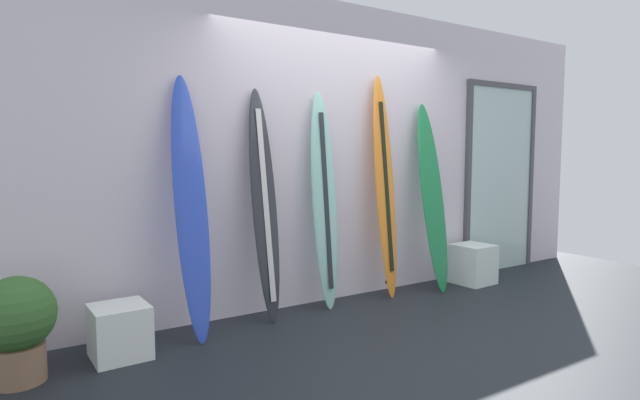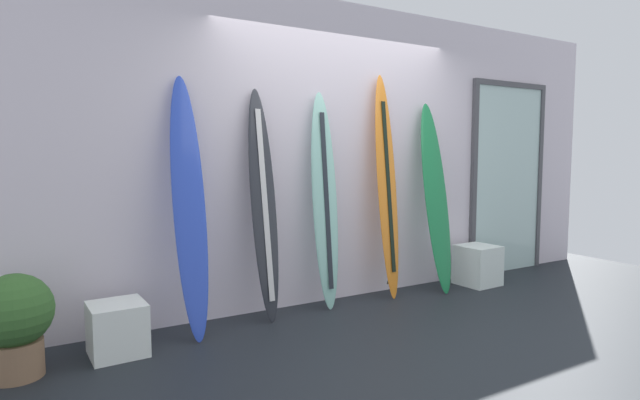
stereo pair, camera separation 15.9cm
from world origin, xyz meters
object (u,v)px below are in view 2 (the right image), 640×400
object	(u,v)px
surfboard_seafoam	(325,202)
potted_plant	(15,320)
surfboard_emerald	(436,199)
display_block_center	(478,265)
surfboard_charcoal	(264,206)
glass_door	(508,175)
surfboard_sunset	(387,189)
surfboard_cobalt	(189,208)
display_block_left	(117,329)

from	to	relation	value
surfboard_seafoam	potted_plant	xyz separation A→B (m)	(-2.41, -0.29, -0.59)
surfboard_emerald	display_block_center	bearing A→B (deg)	-6.14
surfboard_charcoal	potted_plant	size ratio (longest dim) A/B	2.97
display_block_center	glass_door	world-z (taller)	glass_door
surfboard_sunset	glass_door	size ratio (longest dim) A/B	0.97
surfboard_cobalt	potted_plant	xyz separation A→B (m)	(-1.16, -0.20, -0.61)
surfboard_charcoal	surfboard_sunset	distance (m)	1.31
surfboard_emerald	display_block_left	bearing A→B (deg)	-177.45
surfboard_seafoam	surfboard_charcoal	bearing A→B (deg)	-177.68
surfboard_cobalt	surfboard_emerald	world-z (taller)	surfboard_cobalt
display_block_left	display_block_center	bearing A→B (deg)	1.21
display_block_center	surfboard_cobalt	bearing A→B (deg)	179.05
display_block_left	potted_plant	distance (m)	0.63
surfboard_cobalt	surfboard_seafoam	distance (m)	1.26
glass_door	potted_plant	xyz separation A→B (m)	(-5.03, -0.45, -0.78)
display_block_left	display_block_center	xyz separation A→B (m)	(3.63, 0.08, 0.03)
surfboard_charcoal	potted_plant	bearing A→B (deg)	-171.56
surfboard_charcoal	surfboard_emerald	distance (m)	1.87
display_block_left	surfboard_cobalt	bearing A→B (deg)	12.90
display_block_left	potted_plant	world-z (taller)	potted_plant
surfboard_sunset	surfboard_emerald	distance (m)	0.58
glass_door	display_block_left	bearing A→B (deg)	-175.16
surfboard_cobalt	glass_door	size ratio (longest dim) A/B	0.90
display_block_center	surfboard_emerald	bearing A→B (deg)	173.86
surfboard_sunset	display_block_left	bearing A→B (deg)	-175.27
display_block_left	potted_plant	xyz separation A→B (m)	(-0.60, -0.07, 0.19)
surfboard_sunset	display_block_center	world-z (taller)	surfboard_sunset
surfboard_charcoal	display_block_center	size ratio (longest dim) A/B	4.63
surfboard_seafoam	display_block_left	world-z (taller)	surfboard_seafoam
surfboard_charcoal	surfboard_cobalt	bearing A→B (deg)	-174.12
surfboard_sunset	surfboard_emerald	size ratio (longest dim) A/B	1.13
display_block_center	surfboard_sunset	bearing A→B (deg)	173.41
surfboard_emerald	surfboard_sunset	bearing A→B (deg)	172.97
glass_door	potted_plant	distance (m)	5.11
surfboard_cobalt	surfboard_seafoam	world-z (taller)	surfboard_cobalt
surfboard_charcoal	surfboard_sunset	xyz separation A→B (m)	(1.30, 0.01, 0.10)
surfboard_emerald	display_block_left	xyz separation A→B (m)	(-3.07, -0.14, -0.76)
surfboard_charcoal	surfboard_sunset	bearing A→B (deg)	0.57
surfboard_emerald	potted_plant	world-z (taller)	surfboard_emerald
display_block_center	potted_plant	size ratio (longest dim) A/B	0.64
surfboard_cobalt	surfboard_seafoam	bearing A→B (deg)	4.15
surfboard_seafoam	display_block_left	distance (m)	1.98
surfboard_cobalt	display_block_center	bearing A→B (deg)	-0.95
surfboard_cobalt	display_block_left	bearing A→B (deg)	-167.10
surfboard_cobalt	glass_door	bearing A→B (deg)	3.65
surfboard_seafoam	display_block_left	xyz separation A→B (m)	(-1.81, -0.22, -0.78)
surfboard_sunset	surfboard_seafoam	bearing A→B (deg)	179.04
glass_door	surfboard_seafoam	bearing A→B (deg)	-176.59
glass_door	surfboard_charcoal	bearing A→B (deg)	-176.80
surfboard_seafoam	glass_door	distance (m)	2.63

